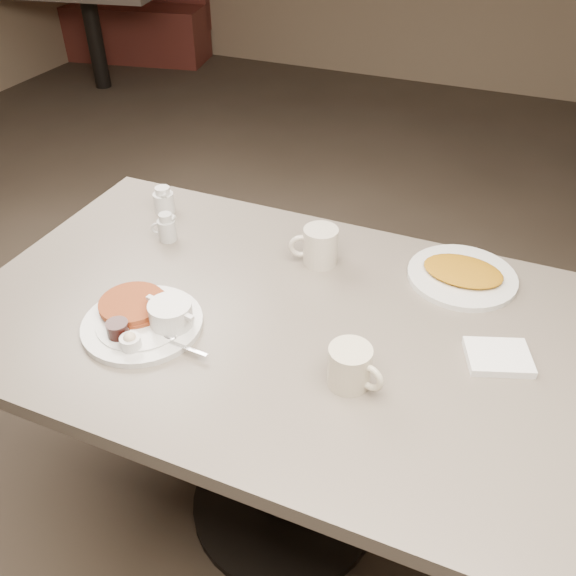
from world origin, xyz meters
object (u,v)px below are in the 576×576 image
at_px(creamer_right, 164,201).
at_px(coffee_mug_far, 319,246).
at_px(main_plate, 146,318).
at_px(booth_back_left, 133,10).
at_px(coffee_mug_near, 351,366).
at_px(hash_plate, 462,275).
at_px(diner_table, 285,369).
at_px(creamer_left, 167,228).

bearing_deg(creamer_right, coffee_mug_far, -7.68).
height_order(main_plate, booth_back_left, booth_back_left).
xyz_separation_m(coffee_mug_near, hash_plate, (0.15, 0.45, -0.03)).
distance_m(main_plate, coffee_mug_near, 0.48).
relative_size(diner_table, creamer_left, 18.75).
xyz_separation_m(main_plate, coffee_mug_far, (0.27, 0.39, 0.03)).
relative_size(main_plate, creamer_right, 4.18).
height_order(diner_table, coffee_mug_far, coffee_mug_far).
relative_size(creamer_left, booth_back_left, 0.05).
distance_m(diner_table, coffee_mug_far, 0.32).
relative_size(coffee_mug_near, coffee_mug_far, 0.98).
distance_m(main_plate, creamer_left, 0.36).
relative_size(coffee_mug_far, creamer_right, 1.63).
bearing_deg(booth_back_left, main_plate, -54.50).
bearing_deg(creamer_left, booth_back_left, 126.43).
height_order(coffee_mug_near, booth_back_left, booth_back_left).
relative_size(main_plate, coffee_mug_far, 2.57).
bearing_deg(creamer_right, creamer_left, -55.05).
xyz_separation_m(coffee_mug_far, creamer_right, (-0.51, 0.07, -0.01)).
bearing_deg(creamer_left, diner_table, -22.91).
distance_m(diner_table, creamer_left, 0.51).
bearing_deg(coffee_mug_far, diner_table, -88.68).
bearing_deg(creamer_right, main_plate, -62.46).
bearing_deg(diner_table, hash_plate, 41.28).
bearing_deg(main_plate, coffee_mug_far, 54.98).
height_order(creamer_left, hash_plate, creamer_left).
bearing_deg(creamer_right, hash_plate, 0.14).
height_order(main_plate, coffee_mug_far, coffee_mug_far).
xyz_separation_m(diner_table, creamer_right, (-0.51, 0.31, 0.21)).
distance_m(creamer_left, booth_back_left, 4.28).
relative_size(diner_table, coffee_mug_near, 11.19).
height_order(coffee_mug_near, creamer_left, coffee_mug_near).
relative_size(diner_table, creamer_right, 17.88).
height_order(main_plate, coffee_mug_near, coffee_mug_near).
distance_m(coffee_mug_near, creamer_left, 0.71).
bearing_deg(hash_plate, booth_back_left, 135.06).
xyz_separation_m(diner_table, main_plate, (-0.28, -0.15, 0.19)).
height_order(coffee_mug_near, coffee_mug_far, coffee_mug_far).
distance_m(creamer_right, hash_plate, 0.87).
xyz_separation_m(coffee_mug_near, creamer_left, (-0.63, 0.32, -0.01)).
xyz_separation_m(main_plate, coffee_mug_near, (0.48, 0.01, 0.02)).
bearing_deg(coffee_mug_far, main_plate, -125.02).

